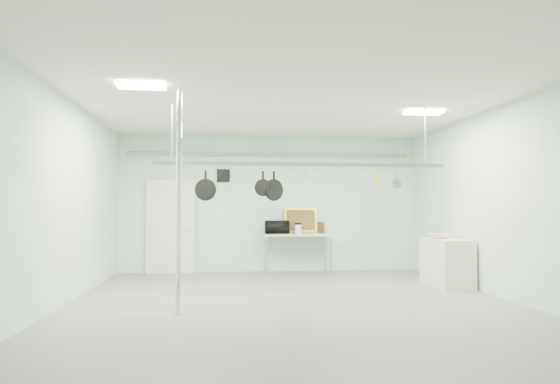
{
  "coord_description": "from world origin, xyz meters",
  "views": [
    {
      "loc": [
        -1.04,
        -7.74,
        1.47
      ],
      "look_at": [
        -0.09,
        1.0,
        1.77
      ],
      "focal_mm": 32.0,
      "sensor_mm": 36.0,
      "label": 1
    }
  ],
  "objects": [
    {
      "name": "skillet_right",
      "position": [
        -0.27,
        0.3,
        1.85
      ],
      "size": [
        0.34,
        0.21,
        0.48
      ],
      "primitive_type": null,
      "rotation": [
        0.0,
        0.0,
        0.45
      ],
      "color": "black",
      "rests_on": "pot_rack"
    },
    {
      "name": "ceiling",
      "position": [
        0.0,
        0.0,
        3.19
      ],
      "size": [
        7.0,
        8.0,
        0.02
      ],
      "primitive_type": "cube",
      "color": "silver",
      "rests_on": "back_wall"
    },
    {
      "name": "skillet_mid",
      "position": [
        -0.45,
        0.3,
        1.89
      ],
      "size": [
        0.28,
        0.15,
        0.38
      ],
      "primitive_type": null,
      "rotation": [
        0.0,
        0.0,
        -0.36
      ],
      "color": "black",
      "rests_on": "pot_rack"
    },
    {
      "name": "back_wall",
      "position": [
        0.0,
        3.99,
        1.6
      ],
      "size": [
        7.0,
        0.02,
        3.2
      ],
      "primitive_type": "cube",
      "color": "silver",
      "rests_on": "floor"
    },
    {
      "name": "painting_large",
      "position": [
        0.72,
        3.9,
        1.2
      ],
      "size": [
        0.79,
        0.17,
        0.58
      ],
      "primitive_type": "cube",
      "rotation": [
        -0.14,
        0.0,
        -0.05
      ],
      "color": "gold",
      "rests_on": "prep_table"
    },
    {
      "name": "skillet_left",
      "position": [
        -1.37,
        0.3,
        1.84
      ],
      "size": [
        0.35,
        0.14,
        0.48
      ],
      "primitive_type": null,
      "rotation": [
        0.0,
        0.0,
        -0.25
      ],
      "color": "black",
      "rests_on": "pot_rack"
    },
    {
      "name": "floor",
      "position": [
        0.0,
        0.0,
        0.0
      ],
      "size": [
        8.0,
        8.0,
        0.0
      ],
      "primitive_type": "plane",
      "color": "gray",
      "rests_on": "ground"
    },
    {
      "name": "door",
      "position": [
        -2.3,
        3.94,
        1.05
      ],
      "size": [
        1.1,
        0.1,
        2.2
      ],
      "primitive_type": "cube",
      "color": "silver",
      "rests_on": "floor"
    },
    {
      "name": "wall_vent",
      "position": [
        -1.1,
        3.97,
        2.25
      ],
      "size": [
        0.3,
        0.04,
        0.3
      ],
      "primitive_type": "cube",
      "color": "black",
      "rests_on": "back_wall"
    },
    {
      "name": "chrome_pole",
      "position": [
        -1.7,
        -0.6,
        1.6
      ],
      "size": [
        0.08,
        0.08,
        3.2
      ],
      "primitive_type": "cylinder",
      "color": "silver",
      "rests_on": "floor"
    },
    {
      "name": "saucepan",
      "position": [
        1.79,
        0.3,
        1.95
      ],
      "size": [
        0.17,
        0.12,
        0.27
      ],
      "primitive_type": null,
      "rotation": [
        0.0,
        0.0,
        0.26
      ],
      "color": "silver",
      "rests_on": "pot_rack"
    },
    {
      "name": "right_wall",
      "position": [
        3.49,
        0.0,
        1.6
      ],
      "size": [
        0.02,
        8.0,
        3.2
      ],
      "primitive_type": "cube",
      "color": "silver",
      "rests_on": "floor"
    },
    {
      "name": "fruit_cluster",
      "position": [
        3.04,
        1.48,
        0.99
      ],
      "size": [
        0.24,
        0.24,
        0.09
      ],
      "primitive_type": null,
      "color": "#B31012",
      "rests_on": "fruit_bowl"
    },
    {
      "name": "side_cabinet",
      "position": [
        3.15,
        1.4,
        0.45
      ],
      "size": [
        0.6,
        1.2,
        0.9
      ],
      "primitive_type": "cube",
      "color": "silver",
      "rests_on": "floor"
    },
    {
      "name": "coffee_canister",
      "position": [
        0.61,
        3.56,
        1.01
      ],
      "size": [
        0.16,
        0.16,
        0.2
      ],
      "primitive_type": "cylinder",
      "rotation": [
        0.0,
        0.0,
        -0.04
      ],
      "color": "white",
      "rests_on": "prep_table"
    },
    {
      "name": "whisk",
      "position": [
        0.23,
        0.3,
        1.94
      ],
      "size": [
        0.19,
        0.19,
        0.29
      ],
      "primitive_type": null,
      "rotation": [
        0.0,
        0.0,
        0.43
      ],
      "color": "#B4B4B9",
      "rests_on": "pot_rack"
    },
    {
      "name": "fruit_bowl",
      "position": [
        3.04,
        1.48,
        0.95
      ],
      "size": [
        0.48,
        0.48,
        0.1
      ],
      "primitive_type": "imported",
      "rotation": [
        0.0,
        0.0,
        0.18
      ],
      "color": "white",
      "rests_on": "side_cabinet"
    },
    {
      "name": "grater",
      "position": [
        1.47,
        0.3,
        1.98
      ],
      "size": [
        0.09,
        0.05,
        0.21
      ],
      "primitive_type": null,
      "rotation": [
        0.0,
        0.0,
        0.36
      ],
      "color": "#C48917",
      "rests_on": "pot_rack"
    },
    {
      "name": "pot_rack",
      "position": [
        0.2,
        0.3,
        2.23
      ],
      "size": [
        4.8,
        0.06,
        1.0
      ],
      "color": "#B7B7BC",
      "rests_on": "ceiling"
    },
    {
      "name": "light_panel_right",
      "position": [
        2.4,
        0.6,
        3.16
      ],
      "size": [
        0.65,
        0.3,
        0.05
      ],
      "primitive_type": "cube",
      "color": "white",
      "rests_on": "ceiling"
    },
    {
      "name": "prep_table",
      "position": [
        0.6,
        3.6,
        0.83
      ],
      "size": [
        1.6,
        0.7,
        0.91
      ],
      "color": "#A3BFB3",
      "rests_on": "floor"
    },
    {
      "name": "microwave",
      "position": [
        0.13,
        3.62,
        1.05
      ],
      "size": [
        0.54,
        0.37,
        0.3
      ],
      "primitive_type": "imported",
      "rotation": [
        0.0,
        0.0,
        3.16
      ],
      "color": "black",
      "rests_on": "prep_table"
    },
    {
      "name": "light_panel_left",
      "position": [
        -2.2,
        -0.8,
        3.16
      ],
      "size": [
        0.65,
        0.3,
        0.05
      ],
      "primitive_type": "cube",
      "color": "white",
      "rests_on": "ceiling"
    },
    {
      "name": "conduit_pipe",
      "position": [
        0.0,
        3.9,
        2.75
      ],
      "size": [
        6.6,
        0.07,
        0.07
      ],
      "primitive_type": "cylinder",
      "rotation": [
        0.0,
        1.57,
        0.0
      ],
      "color": "gray",
      "rests_on": "back_wall"
    },
    {
      "name": "painting_small",
      "position": [
        1.13,
        3.9,
        1.03
      ],
      "size": [
        0.3,
        0.09,
        0.25
      ],
      "primitive_type": "cube",
      "rotation": [
        -0.17,
        0.0,
        0.01
      ],
      "color": "#382213",
      "rests_on": "prep_table"
    }
  ]
}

